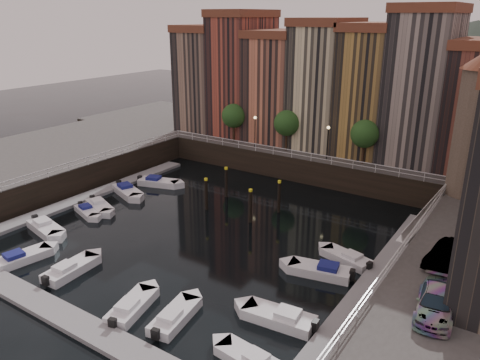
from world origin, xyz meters
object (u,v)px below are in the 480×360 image
Objects in this scene: boat_left_2 at (99,206)px; car_c at (435,304)px; gangway at (425,214)px; car_a at (473,235)px; boat_left_0 at (45,228)px; boat_left_1 at (87,211)px; car_b at (447,256)px; mooring_pilings at (240,195)px.

boat_left_2 is 34.53m from car_c.
gangway is 2.12× the size of car_a.
boat_left_1 is at bearing 102.43° from boat_left_0.
car_b reaches higher than gangway.
car_b is at bearing 24.13° from boat_left_1.
car_a reaches higher than gangway.
mooring_pilings is 1.58× the size of boat_left_2.
car_a is (34.45, 6.65, 3.31)m from boat_left_2.
boat_left_2 is 1.19× the size of car_a.
boat_left_2 is at bearing 107.00° from boat_left_1.
boat_left_1 is 0.92× the size of car_b.
gangway is 18.00m from mooring_pilings.
car_a is at bearing 32.59° from boat_left_0.
car_b is (3.83, -10.97, 1.83)m from gangway.
boat_left_0 is at bearing 176.21° from car_c.
car_b reaches higher than mooring_pilings.
boat_left_2 is (-0.03, 6.43, -0.03)m from boat_left_0.
mooring_pilings is 19.11m from boat_left_0.
gangway reaches higher than boat_left_0.
mooring_pilings is 14.84m from boat_left_2.
boat_left_1 is 33.87m from car_b.
boat_left_0 is 4.90m from boat_left_1.
boat_left_2 is at bearing -146.59° from mooring_pilings.
car_c is (34.06, 2.09, 3.34)m from boat_left_0.
car_c is at bearing 13.25° from boat_left_1.
mooring_pilings is at bearing 61.60° from boat_left_0.
car_b is (33.45, 8.52, 3.36)m from boat_left_0.
gangway is 33.11m from boat_left_1.
gangway is 35.49m from boat_left_0.
car_a is at bearing 91.28° from car_b.
car_a is at bearing 31.31° from boat_left_1.
boat_left_0 is (-29.62, -19.49, -1.53)m from gangway.
gangway is at bearing 45.13° from boat_left_0.
car_c is at bearing -29.85° from mooring_pilings.
car_c is at bearing 13.77° from boat_left_2.
gangway is 8.20m from car_a.
gangway is 11.76m from car_b.
car_b is (-0.97, -4.56, 0.08)m from car_a.
car_b reaches higher than car_c.
car_b is 0.90× the size of car_c.
mooring_pilings is (-17.31, -4.92, -0.27)m from gangway.
car_a is (22.11, -1.49, 2.02)m from mooring_pilings.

